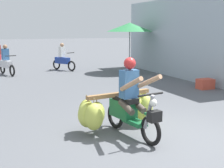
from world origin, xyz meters
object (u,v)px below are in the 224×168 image
at_px(market_umbrella_near_shop, 130,27).
at_px(produce_crate, 205,84).
at_px(motorbike_main_loaded, 121,108).
at_px(motorbike_distant_ahead_left, 63,59).
at_px(motorbike_distant_ahead_right, 6,63).

xyz_separation_m(market_umbrella_near_shop, produce_crate, (0.58, -4.98, -2.01)).
bearing_deg(motorbike_main_loaded, produce_crate, 33.16).
bearing_deg(motorbike_distant_ahead_left, produce_crate, -63.91).
distance_m(motorbike_distant_ahead_left, produce_crate, 7.78).
height_order(motorbike_distant_ahead_left, market_umbrella_near_shop, market_umbrella_near_shop).
height_order(motorbike_main_loaded, market_umbrella_near_shop, market_umbrella_near_shop).
xyz_separation_m(motorbike_distant_ahead_left, motorbike_distant_ahead_right, (-2.82, -0.57, 0.00)).
bearing_deg(produce_crate, market_umbrella_near_shop, 96.65).
bearing_deg(motorbike_distant_ahead_left, motorbike_distant_ahead_right, -168.52).
bearing_deg(market_umbrella_near_shop, motorbike_main_loaded, -117.15).
relative_size(market_umbrella_near_shop, produce_crate, 4.30).
bearing_deg(motorbike_distant_ahead_right, motorbike_distant_ahead_left, 11.48).
height_order(motorbike_main_loaded, motorbike_distant_ahead_right, motorbike_main_loaded).
height_order(motorbike_main_loaded, motorbike_distant_ahead_left, motorbike_main_loaded).
height_order(market_umbrella_near_shop, produce_crate, market_umbrella_near_shop).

